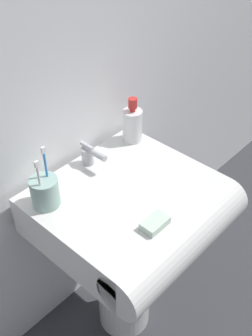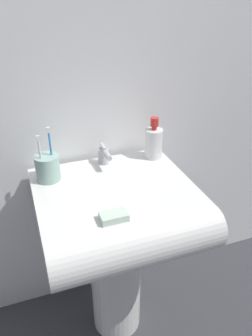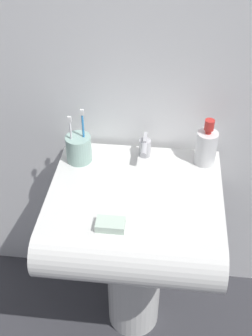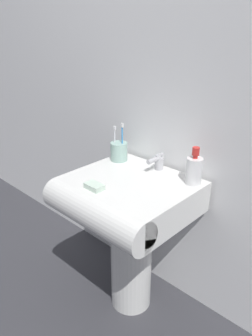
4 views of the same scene
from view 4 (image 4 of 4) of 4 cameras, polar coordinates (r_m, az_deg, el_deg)
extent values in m
plane|color=#38383D|center=(1.94, 0.86, -22.02)|extent=(6.00, 6.00, 0.00)
cube|color=white|center=(1.58, 8.24, 16.60)|extent=(5.00, 0.05, 2.40)
cylinder|color=white|center=(1.74, 0.92, -15.26)|extent=(0.21, 0.21, 0.59)
cube|color=white|center=(1.53, 1.01, -4.54)|extent=(0.56, 0.46, 0.15)
cylinder|color=white|center=(1.40, -5.45, -7.79)|extent=(0.56, 0.15, 0.15)
cylinder|color=#B7B7BC|center=(1.61, 5.79, 0.82)|extent=(0.04, 0.04, 0.06)
cylinder|color=#B7B7BC|center=(1.56, 4.86, 1.42)|extent=(0.02, 0.09, 0.02)
cube|color=#B7B7BC|center=(1.59, 5.85, 2.25)|extent=(0.01, 0.06, 0.01)
cylinder|color=#99BFB2|center=(1.70, -1.24, 2.89)|extent=(0.09, 0.09, 0.10)
cylinder|color=white|center=(1.69, -1.98, 4.27)|extent=(0.01, 0.01, 0.15)
cube|color=white|center=(1.67, -2.02, 6.96)|extent=(0.01, 0.01, 0.02)
cylinder|color=#338CD8|center=(1.67, -0.67, 4.40)|extent=(0.01, 0.01, 0.17)
cube|color=white|center=(1.64, -0.68, 7.45)|extent=(0.01, 0.01, 0.02)
cylinder|color=white|center=(1.47, 11.76, -0.52)|extent=(0.07, 0.07, 0.12)
cylinder|color=red|center=(1.45, 11.98, 1.95)|extent=(0.02, 0.02, 0.01)
cylinder|color=red|center=(1.44, 12.07, 2.88)|extent=(0.03, 0.03, 0.04)
cube|color=silver|center=(1.42, -5.55, -3.21)|extent=(0.08, 0.05, 0.02)
camera|label=1|loc=(1.69, -40.53, 27.26)|focal=45.00mm
camera|label=2|loc=(1.20, -45.78, 15.88)|focal=35.00mm
camera|label=3|loc=(0.87, -55.89, 31.84)|focal=45.00mm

